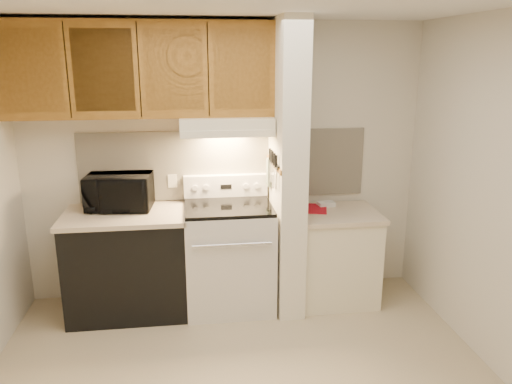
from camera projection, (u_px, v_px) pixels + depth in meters
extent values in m
plane|color=#C3B18D|center=(244.00, 384.00, 3.45)|extent=(3.60, 3.60, 0.00)
cube|color=beige|center=(225.00, 163.00, 4.56)|extent=(3.60, 2.50, 0.02)
cube|color=beige|center=(508.00, 201.00, 3.35)|extent=(0.02, 3.00, 2.50)
cube|color=beige|center=(225.00, 165.00, 4.55)|extent=(2.60, 0.02, 0.63)
cube|color=silver|center=(229.00, 258.00, 4.44)|extent=(0.76, 0.65, 0.92)
cube|color=black|center=(232.00, 268.00, 4.12)|extent=(0.50, 0.01, 0.30)
cylinder|color=silver|center=(232.00, 245.00, 4.03)|extent=(0.65, 0.02, 0.02)
cube|color=black|center=(228.00, 207.00, 4.31)|extent=(0.74, 0.64, 0.03)
cube|color=silver|center=(226.00, 186.00, 4.55)|extent=(0.76, 0.08, 0.20)
cube|color=black|center=(226.00, 187.00, 4.51)|extent=(0.10, 0.01, 0.04)
cylinder|color=silver|center=(195.00, 188.00, 4.47)|extent=(0.05, 0.02, 0.05)
cylinder|color=silver|center=(206.00, 187.00, 4.49)|extent=(0.05, 0.02, 0.05)
cylinder|color=silver|center=(246.00, 186.00, 4.53)|extent=(0.05, 0.02, 0.05)
cylinder|color=silver|center=(257.00, 186.00, 4.55)|extent=(0.05, 0.02, 0.05)
cube|color=black|center=(128.00, 265.00, 4.34)|extent=(1.00, 0.63, 0.87)
cube|color=beige|center=(125.00, 215.00, 4.22)|extent=(1.04, 0.67, 0.04)
cube|color=black|center=(104.00, 206.00, 4.38)|extent=(0.23, 0.09, 0.02)
cylinder|color=#216867|center=(133.00, 200.00, 4.42)|extent=(0.12, 0.12, 0.10)
cube|color=#F3EBCA|center=(172.00, 181.00, 4.51)|extent=(0.08, 0.01, 0.12)
imported|color=black|center=(119.00, 192.00, 4.30)|extent=(0.58, 0.41, 0.30)
cube|color=white|center=(287.00, 169.00, 4.29)|extent=(0.22, 0.70, 2.50)
cube|color=#9A6523|center=(274.00, 164.00, 4.26)|extent=(0.01, 0.70, 0.04)
cube|color=black|center=(274.00, 163.00, 4.21)|extent=(0.02, 0.42, 0.04)
cube|color=silver|center=(276.00, 179.00, 4.08)|extent=(0.01, 0.03, 0.16)
cylinder|color=black|center=(276.00, 161.00, 4.04)|extent=(0.02, 0.02, 0.10)
cube|color=silver|center=(274.00, 178.00, 4.17)|extent=(0.01, 0.04, 0.18)
cylinder|color=black|center=(274.00, 159.00, 4.11)|extent=(0.02, 0.02, 0.10)
cube|color=silver|center=(273.00, 177.00, 4.23)|extent=(0.01, 0.04, 0.20)
cylinder|color=black|center=(272.00, 157.00, 4.20)|extent=(0.02, 0.02, 0.10)
cube|color=silver|center=(271.00, 173.00, 4.29)|extent=(0.01, 0.04, 0.16)
cylinder|color=black|center=(271.00, 156.00, 4.26)|extent=(0.02, 0.02, 0.10)
cube|color=silver|center=(270.00, 172.00, 4.38)|extent=(0.01, 0.04, 0.18)
cylinder|color=black|center=(270.00, 154.00, 4.33)|extent=(0.02, 0.02, 0.10)
cube|color=slate|center=(269.00, 172.00, 4.45)|extent=(0.03, 0.10, 0.25)
cube|color=#F3EBCA|center=(335.00, 258.00, 4.57)|extent=(0.70, 0.60, 0.81)
cube|color=beige|center=(337.00, 214.00, 4.46)|extent=(0.74, 0.64, 0.04)
cube|color=#AF0E1B|center=(314.00, 209.00, 4.52)|extent=(0.29, 0.34, 0.01)
cube|color=white|center=(326.00, 204.00, 4.61)|extent=(0.17, 0.12, 0.04)
cube|color=#F3EBCA|center=(226.00, 125.00, 4.25)|extent=(0.78, 0.44, 0.15)
cube|color=#F3EBCA|center=(228.00, 134.00, 4.06)|extent=(0.78, 0.04, 0.06)
cube|color=#9A6523|center=(141.00, 70.00, 4.08)|extent=(2.18, 0.33, 0.77)
cube|color=#9A6523|center=(30.00, 71.00, 3.82)|extent=(0.46, 0.01, 0.63)
cube|color=black|center=(67.00, 70.00, 3.86)|extent=(0.01, 0.01, 0.73)
cube|color=#9A6523|center=(103.00, 70.00, 3.89)|extent=(0.46, 0.01, 0.63)
cube|color=black|center=(139.00, 70.00, 3.93)|extent=(0.01, 0.01, 0.73)
cube|color=#9A6523|center=(174.00, 70.00, 3.96)|extent=(0.46, 0.01, 0.63)
cube|color=black|center=(208.00, 70.00, 4.00)|extent=(0.01, 0.01, 0.73)
cube|color=#9A6523|center=(242.00, 70.00, 4.03)|extent=(0.46, 0.01, 0.63)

